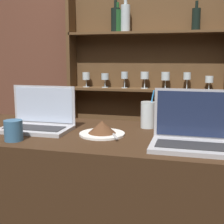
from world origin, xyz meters
TOP-DOWN VIEW (x-y plane):
  - bar_counter at (0.00, 0.32)m, footprint 1.73×0.65m
  - back_wall at (0.00, 1.68)m, footprint 7.00×0.06m
  - back_shelf at (0.03, 1.60)m, footprint 1.34×0.18m
  - laptop_near at (-0.30, 0.32)m, footprint 0.34×0.20m
  - laptop_far at (0.44, 0.20)m, footprint 0.31×0.21m
  - cake_plate at (0.04, 0.29)m, footprint 0.21×0.21m
  - water_glass at (0.22, 0.50)m, footprint 0.07×0.07m
  - coffee_cup at (-0.31, 0.10)m, footprint 0.08×0.08m

SIDE VIEW (x-z plane):
  - bar_counter at x=0.00m, z-range 0.00..0.95m
  - cake_plate at x=0.04m, z-range 0.95..1.01m
  - coffee_cup at x=-0.31m, z-range 0.95..1.04m
  - laptop_near at x=-0.30m, z-range 0.89..1.11m
  - back_shelf at x=0.03m, z-range 0.06..1.95m
  - laptop_far at x=0.44m, z-range 0.89..1.12m
  - water_glass at x=0.22m, z-range 0.92..1.12m
  - back_wall at x=0.00m, z-range 0.00..2.70m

